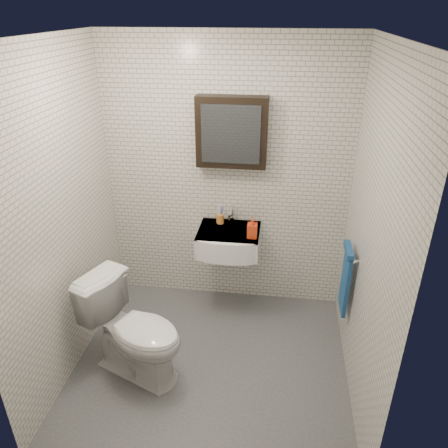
% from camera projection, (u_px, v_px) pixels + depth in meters
% --- Properties ---
extents(ground, '(2.20, 2.00, 0.01)m').
position_uv_depth(ground, '(211.00, 363.00, 3.61)').
color(ground, '#484B4F').
rests_on(ground, ground).
extents(room_shell, '(2.22, 2.02, 2.51)m').
position_uv_depth(room_shell, '(208.00, 202.00, 2.95)').
color(room_shell, silver).
rests_on(room_shell, ground).
extents(washbasin, '(0.55, 0.50, 0.20)m').
position_uv_depth(washbasin, '(228.00, 242.00, 3.92)').
color(washbasin, white).
rests_on(washbasin, room_shell).
extents(faucet, '(0.06, 0.20, 0.15)m').
position_uv_depth(faucet, '(231.00, 216.00, 4.02)').
color(faucet, silver).
rests_on(faucet, washbasin).
extents(mirror_cabinet, '(0.60, 0.15, 0.60)m').
position_uv_depth(mirror_cabinet, '(232.00, 132.00, 3.66)').
color(mirror_cabinet, black).
rests_on(mirror_cabinet, room_shell).
extents(towel_rail, '(0.09, 0.30, 0.58)m').
position_uv_depth(towel_rail, '(346.00, 276.00, 3.47)').
color(towel_rail, silver).
rests_on(towel_rail, room_shell).
extents(toothbrush_cup, '(0.08, 0.08, 0.19)m').
position_uv_depth(toothbrush_cup, '(220.00, 218.00, 4.02)').
color(toothbrush_cup, '#C67E31').
rests_on(toothbrush_cup, washbasin).
extents(soap_bottle, '(0.09, 0.09, 0.19)m').
position_uv_depth(soap_bottle, '(252.00, 227.00, 3.75)').
color(soap_bottle, orange).
rests_on(soap_bottle, washbasin).
extents(toilet, '(0.92, 0.74, 0.82)m').
position_uv_depth(toilet, '(135.00, 330.00, 3.37)').
color(toilet, white).
rests_on(toilet, ground).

